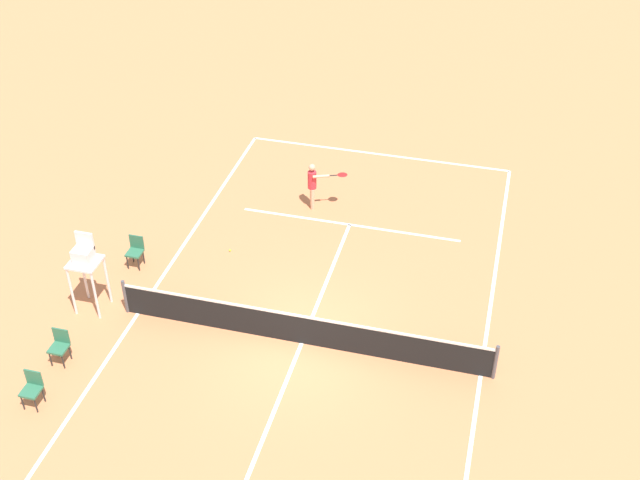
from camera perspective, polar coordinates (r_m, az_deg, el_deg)
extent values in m
plane|color=#D37A4C|center=(21.53, -1.28, -7.21)|extent=(60.00, 60.00, 0.00)
cube|color=white|center=(29.53, 4.09, 6.02)|extent=(9.31, 0.10, 0.01)
cube|color=white|center=(21.07, 11.16, -9.27)|extent=(0.10, 20.32, 0.01)
cube|color=white|center=(22.94, -12.60, -5.01)|extent=(0.10, 20.32, 0.01)
cube|color=white|center=(25.74, 2.08, 1.09)|extent=(6.99, 0.10, 0.01)
cube|color=white|center=(21.53, -1.28, -7.20)|extent=(0.10, 11.18, 0.01)
cylinder|color=#4C4C51|center=(20.71, 12.16, -8.35)|extent=(0.10, 0.10, 1.07)
cylinder|color=#4C4C51|center=(22.73, -13.45, -3.86)|extent=(0.10, 0.10, 1.07)
cube|color=black|center=(21.22, -1.30, -6.31)|extent=(9.91, 0.03, 0.91)
cube|color=white|center=(20.90, -1.32, -5.35)|extent=(9.91, 0.04, 0.06)
cylinder|color=#D8A884|center=(26.41, -0.58, 3.10)|extent=(0.12, 0.12, 0.75)
cylinder|color=#D8A884|center=(26.25, -0.52, 2.86)|extent=(0.12, 0.12, 0.75)
cylinder|color=red|center=(25.97, -0.56, 4.22)|extent=(0.28, 0.28, 0.59)
sphere|color=#D8A884|center=(25.73, -0.56, 5.10)|extent=(0.21, 0.21, 0.21)
cylinder|color=#D8A884|center=(26.11, -0.61, 4.49)|extent=(0.09, 0.09, 0.52)
cylinder|color=#D8A884|center=(25.72, 0.07, 4.48)|extent=(0.52, 0.28, 0.09)
cylinder|color=black|center=(25.77, 0.94, 4.53)|extent=(0.25, 0.13, 0.04)
ellipsoid|color=red|center=(25.81, 1.58, 4.58)|extent=(0.40, 0.38, 0.04)
sphere|color=#CCE033|center=(24.73, -6.31, -0.72)|extent=(0.07, 0.07, 0.07)
cylinder|color=silver|center=(22.56, -15.42, -3.78)|extent=(0.07, 0.07, 1.55)
cylinder|color=silver|center=(22.88, -16.96, -3.47)|extent=(0.07, 0.07, 1.55)
cylinder|color=silver|center=(23.02, -14.63, -2.71)|extent=(0.07, 0.07, 1.55)
cylinder|color=silver|center=(23.33, -16.15, -2.42)|extent=(0.07, 0.07, 1.55)
cube|color=silver|center=(22.46, -16.12, -1.50)|extent=(0.80, 0.80, 0.06)
cube|color=silver|center=(22.33, -16.21, -1.03)|extent=(0.50, 0.44, 0.40)
cube|color=silver|center=(22.26, -16.13, -0.01)|extent=(0.50, 0.06, 0.50)
cylinder|color=#262626|center=(20.81, -19.24, -10.86)|extent=(0.04, 0.04, 0.45)
cylinder|color=#262626|center=(20.98, -20.06, -10.63)|extent=(0.04, 0.04, 0.45)
cylinder|color=#262626|center=(21.01, -18.75, -10.21)|extent=(0.04, 0.04, 0.45)
cylinder|color=#262626|center=(21.17, -19.58, -9.98)|extent=(0.04, 0.04, 0.45)
cube|color=#2D6B4C|center=(20.82, -19.55, -9.93)|extent=(0.44, 0.44, 0.06)
cube|color=#2D6B4C|center=(20.77, -19.38, -9.04)|extent=(0.44, 0.04, 0.44)
cylinder|color=#262626|center=(24.30, -12.56, -1.67)|extent=(0.04, 0.04, 0.45)
cylinder|color=#262626|center=(24.44, -13.30, -1.54)|extent=(0.04, 0.04, 0.45)
cylinder|color=#262626|center=(24.54, -12.22, -1.18)|extent=(0.04, 0.04, 0.45)
cylinder|color=#262626|center=(24.69, -12.95, -1.06)|extent=(0.04, 0.04, 0.45)
cube|color=#2D6B4C|center=(24.34, -12.84, -0.88)|extent=(0.44, 0.44, 0.06)
cube|color=#2D6B4C|center=(24.35, -12.70, -0.11)|extent=(0.44, 0.04, 0.44)
cylinder|color=#262626|center=(21.69, -17.50, -8.12)|extent=(0.04, 0.04, 0.45)
cylinder|color=#262626|center=(21.85, -18.31, -7.92)|extent=(0.04, 0.04, 0.45)
cylinder|color=#262626|center=(21.90, -17.06, -7.51)|extent=(0.04, 0.04, 0.45)
cylinder|color=#262626|center=(22.06, -17.86, -7.32)|extent=(0.04, 0.04, 0.45)
cube|color=#2D6B4C|center=(21.71, -17.80, -7.23)|extent=(0.44, 0.44, 0.06)
cube|color=#2D6B4C|center=(21.67, -17.64, -6.36)|extent=(0.44, 0.04, 0.44)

